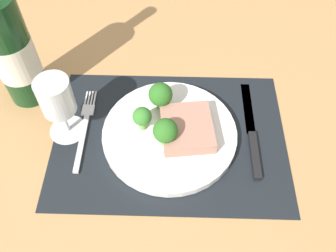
# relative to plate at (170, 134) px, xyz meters

# --- Properties ---
(ground_plane) EXTENTS (1.40, 1.10, 0.03)m
(ground_plane) POSITION_rel_plate_xyz_m (0.00, 0.00, -0.03)
(ground_plane) COLOR tan
(placemat) EXTENTS (0.44, 0.32, 0.00)m
(placemat) POSITION_rel_plate_xyz_m (0.00, 0.00, -0.01)
(placemat) COLOR black
(placemat) RESTS_ON ground_plane
(plate) EXTENTS (0.25, 0.25, 0.02)m
(plate) POSITION_rel_plate_xyz_m (0.00, 0.00, 0.00)
(plate) COLOR white
(plate) RESTS_ON placemat
(steak) EXTENTS (0.11, 0.12, 0.03)m
(steak) POSITION_rel_plate_xyz_m (0.03, -0.00, 0.02)
(steak) COLOR tan
(steak) RESTS_ON plate
(broccoli_back_left) EXTENTS (0.04, 0.04, 0.06)m
(broccoli_back_left) POSITION_rel_plate_xyz_m (-0.01, -0.02, 0.04)
(broccoli_back_left) COLOR #6B994C
(broccoli_back_left) RESTS_ON plate
(broccoli_near_steak) EXTENTS (0.05, 0.05, 0.06)m
(broccoli_near_steak) POSITION_rel_plate_xyz_m (-0.02, 0.06, 0.04)
(broccoli_near_steak) COLOR #6B994C
(broccoli_near_steak) RESTS_ON plate
(broccoli_near_fork) EXTENTS (0.04, 0.04, 0.05)m
(broccoli_near_fork) POSITION_rel_plate_xyz_m (-0.05, 0.01, 0.04)
(broccoli_near_fork) COLOR #6B994C
(broccoli_near_fork) RESTS_ON plate
(fork) EXTENTS (0.02, 0.19, 0.01)m
(fork) POSITION_rel_plate_xyz_m (-0.17, 0.01, -0.01)
(fork) COLOR silver
(fork) RESTS_ON placemat
(knife) EXTENTS (0.02, 0.23, 0.01)m
(knife) POSITION_rel_plate_xyz_m (0.16, 0.01, -0.00)
(knife) COLOR black
(knife) RESTS_ON placemat
(wine_bottle) EXTENTS (0.08, 0.08, 0.33)m
(wine_bottle) POSITION_rel_plate_xyz_m (-0.29, 0.10, 0.11)
(wine_bottle) COLOR #143819
(wine_bottle) RESTS_ON ground_plane
(wine_glass) EXTENTS (0.07, 0.07, 0.13)m
(wine_glass) POSITION_rel_plate_xyz_m (-0.20, 0.01, 0.08)
(wine_glass) COLOR silver
(wine_glass) RESTS_ON ground_plane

